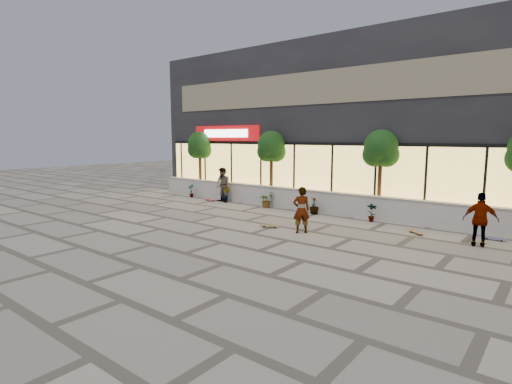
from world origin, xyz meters
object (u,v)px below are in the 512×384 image
Objects in this scene: skater_center at (301,210)px; skateboard_center at (269,226)px; tree_west at (200,147)px; skater_left at (223,185)px; skateboard_right_near at (416,232)px; tree_mideast at (381,151)px; skateboard_left at (210,200)px; tree_midwest at (271,148)px; skater_right_near at (481,220)px; skateboard_right_far at (494,238)px.

skateboard_center is (-1.45, -0.03, -0.80)m from skater_center.
skater_center is (10.40, -4.82, -2.11)m from tree_west.
skater_left is at bearing -69.22° from skater_center.
skater_center is 2.23× the size of skateboard_center.
tree_mideast is at bearing 170.54° from skateboard_right_near.
skateboard_right_near is at bearing -1.89° from skateboard_left.
tree_west is 4.98× the size of skateboard_center.
tree_midwest is at bearing 180.00° from tree_mideast.
tree_midwest is 1.00× the size of tree_mideast.
skateboard_left is at bearing -149.03° from skateboard_right_near.
skateboard_left is at bearing -154.70° from tree_midwest.
skateboard_center is (3.45, -4.85, -2.91)m from tree_midwest.
tree_west reaches higher than skater_left.
tree_west is 1.00× the size of tree_midwest.
tree_mideast is at bearing -43.13° from skater_right_near.
skateboard_right_far is (16.29, -1.59, -2.91)m from tree_west.
skater_left is at bearing -148.33° from tree_midwest.
tree_west is 11.66m from skater_center.
tree_midwest is 2.04× the size of skater_left.
skateboard_right_near is at bearing 172.36° from skater_center.
skateboard_center is (5.72, -3.45, -0.89)m from skater_left.
skateboard_right_far is (0.29, 1.20, -0.82)m from skater_right_near.
tree_mideast is (6.00, 0.00, 0.00)m from tree_midwest.
skater_center reaches higher than skateboard_left.
tree_west reaches higher than skateboard_right_far.
tree_midwest and tree_mideast have the same top height.
tree_mideast is 4.98× the size of skateboard_center.
skater_center is 6.76m from skateboard_right_far.
skater_center is 5.96m from skater_right_near.
skateboard_center is at bearing -27.34° from skater_left.
skateboard_right_far is at bearing 51.42° from skateboard_right_near.
skateboard_right_near is at bearing -23.92° from skater_right_near.
skater_right_near is at bearing -31.75° from tree_mideast.
tree_mideast reaches higher than skateboard_center.
skateboard_right_far is at bearing 2.92° from skater_left.
tree_mideast is at bearing 0.00° from tree_west.
skater_left is 2.72× the size of skateboard_right_near.
tree_mideast is 5.38m from skater_center.
tree_mideast reaches higher than skateboard_right_far.
skateboard_center reaches higher than skateboard_left.
skater_center reaches higher than skateboard_right_far.
skateboard_right_far is (13.96, -0.09, -0.00)m from skateboard_left.
skater_center is at bearing -108.95° from skateboard_right_near.
skateboard_right_near is (11.53, -0.81, -0.00)m from skateboard_left.
tree_west and tree_mideast have the same top height.
tree_mideast reaches higher than skateboard_left.
tree_midwest reaches higher than skateboard_center.
tree_west is 4.06m from skater_left.
tree_mideast is 4.40m from skateboard_right_near.
tree_mideast reaches higher than skateboard_right_near.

